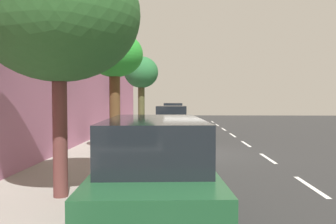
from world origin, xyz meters
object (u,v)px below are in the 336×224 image
(parked_sedan_silver_mid, at_px, (162,141))
(bicycle_at_curb, at_px, (163,125))
(parked_suv_green_far, at_px, (155,172))
(street_tree_mid_block, at_px, (115,58))
(parked_pickup_black_second, at_px, (172,123))
(street_tree_far_end, at_px, (59,15))
(cyclist_with_backpack, at_px, (161,116))
(parked_suv_grey_nearest, at_px, (172,113))
(street_tree_near_cyclist, at_px, (141,74))
(fire_hydrant, at_px, (150,124))

(parked_sedan_silver_mid, xyz_separation_m, bicycle_at_curb, (0.50, -12.18, -0.37))
(parked_suv_green_far, height_order, street_tree_mid_block, street_tree_mid_block)
(parked_pickup_black_second, bearing_deg, parked_sedan_silver_mid, 88.09)
(parked_pickup_black_second, relative_size, parked_suv_green_far, 1.11)
(bicycle_at_curb, height_order, street_tree_far_end, street_tree_far_end)
(street_tree_far_end, bearing_deg, cyclist_with_backpack, -94.30)
(parked_suv_grey_nearest, distance_m, street_tree_near_cyclist, 8.16)
(parked_pickup_black_second, xyz_separation_m, bicycle_at_curb, (0.75, -4.61, -0.52))
(parked_suv_green_far, distance_m, street_tree_near_cyclist, 18.16)
(parked_suv_grey_nearest, xyz_separation_m, parked_sedan_silver_mid, (0.08, 18.55, -0.27))
(parked_sedan_silver_mid, bearing_deg, parked_suv_grey_nearest, -90.26)
(street_tree_far_end, bearing_deg, bicycle_at_curb, -95.10)
(parked_suv_grey_nearest, distance_m, bicycle_at_curb, 6.43)
(street_tree_near_cyclist, xyz_separation_m, street_tree_far_end, (-0.00, 16.35, 0.07))
(bicycle_at_curb, bearing_deg, street_tree_mid_block, 81.90)
(parked_pickup_black_second, height_order, street_tree_far_end, street_tree_far_end)
(bicycle_at_curb, bearing_deg, parked_suv_green_far, 92.14)
(parked_pickup_black_second, distance_m, parked_sedan_silver_mid, 7.58)
(parked_sedan_silver_mid, bearing_deg, street_tree_far_end, 68.00)
(parked_suv_grey_nearest, xyz_separation_m, street_tree_far_end, (2.12, 23.58, 3.19))
(parked_pickup_black_second, height_order, fire_hydrant, parked_pickup_black_second)
(parked_suv_grey_nearest, distance_m, cyclist_with_backpack, 5.99)
(parked_suv_grey_nearest, height_order, parked_pickup_black_second, parked_suv_grey_nearest)
(parked_pickup_black_second, distance_m, parked_suv_green_far, 14.00)
(parked_suv_grey_nearest, xyz_separation_m, parked_suv_green_far, (-0.12, 24.98, 0.00))
(parked_sedan_silver_mid, xyz_separation_m, parked_suv_green_far, (-0.20, 6.43, 0.27))
(street_tree_near_cyclist, bearing_deg, parked_suv_green_far, 97.17)
(parked_pickup_black_second, bearing_deg, fire_hydrant, -67.15)
(street_tree_near_cyclist, bearing_deg, cyclist_with_backpack, -135.77)
(bicycle_at_curb, xyz_separation_m, street_tree_mid_block, (1.54, 10.80, 3.69))
(cyclist_with_backpack, bearing_deg, parked_pickup_black_second, 100.78)
(street_tree_near_cyclist, relative_size, street_tree_mid_block, 1.05)
(fire_hydrant, bearing_deg, parked_suv_grey_nearest, -101.78)
(bicycle_at_curb, height_order, street_tree_mid_block, street_tree_mid_block)
(parked_suv_green_far, relative_size, street_tree_mid_block, 0.96)
(parked_suv_grey_nearest, bearing_deg, parked_pickup_black_second, 90.88)
(parked_suv_grey_nearest, bearing_deg, street_tree_far_end, 84.87)
(street_tree_mid_block, bearing_deg, fire_hydrant, -93.63)
(parked_suv_grey_nearest, relative_size, parked_suv_green_far, 1.00)
(cyclist_with_backpack, bearing_deg, street_tree_near_cyclist, 44.23)
(bicycle_at_curb, relative_size, street_tree_far_end, 0.23)
(bicycle_at_curb, xyz_separation_m, cyclist_with_backpack, (0.21, -0.43, 0.67))
(street_tree_near_cyclist, height_order, street_tree_far_end, street_tree_far_end)
(street_tree_mid_block, height_order, fire_hydrant, street_tree_mid_block)
(street_tree_near_cyclist, bearing_deg, parked_pickup_black_second, 121.36)
(parked_suv_grey_nearest, height_order, street_tree_far_end, street_tree_far_end)
(cyclist_with_backpack, relative_size, street_tree_near_cyclist, 0.33)
(parked_suv_green_far, bearing_deg, parked_pickup_black_second, -90.21)
(parked_suv_green_far, bearing_deg, street_tree_far_end, -32.05)
(parked_suv_green_far, height_order, fire_hydrant, parked_suv_green_far)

